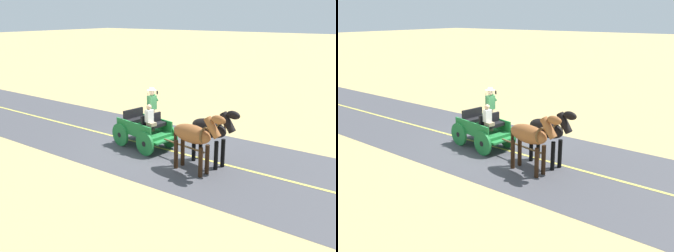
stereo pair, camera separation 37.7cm
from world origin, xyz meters
TOP-DOWN VIEW (x-y plane):
  - ground_plane at (0.00, 0.00)m, footprint 200.00×200.00m
  - road_surface at (0.00, 0.00)m, footprint 5.97×160.00m
  - road_centre_stripe at (0.00, 0.00)m, footprint 0.12×160.00m
  - horse_drawn_carriage at (0.21, -0.04)m, footprint 1.81×4.51m
  - horse_near_side at (0.29, 3.02)m, footprint 0.91×2.15m
  - horse_off_side at (1.18, 2.87)m, footprint 0.76×2.15m

SIDE VIEW (x-z plane):
  - ground_plane at x=0.00m, z-range 0.00..0.00m
  - road_surface at x=0.00m, z-range 0.00..0.01m
  - road_centre_stripe at x=0.00m, z-range 0.01..0.01m
  - horse_drawn_carriage at x=0.21m, z-range -0.43..2.07m
  - horse_near_side at x=0.29m, z-range 0.22..2.43m
  - horse_off_side at x=1.18m, z-range 0.22..2.43m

